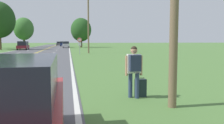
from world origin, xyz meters
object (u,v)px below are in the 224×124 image
(hitchhiker_person, at_px, (134,66))
(car_dark_grey_sedan_receding, at_px, (59,43))
(suitcase, at_px, (140,88))
(car_red_hatchback_nearest, at_px, (3,106))
(car_maroon_suv_approaching, at_px, (23,45))
(car_silver_van_mid_near, at_px, (66,44))
(car_dark_blue_sedan_mid_far, at_px, (63,44))
(traffic_sign, at_px, (80,42))
(tree_right_cluster, at_px, (81,30))
(tree_far_back, at_px, (24,29))

(hitchhiker_person, height_order, car_dark_grey_sedan_receding, hitchhiker_person)
(suitcase, xyz_separation_m, car_red_hatchback_nearest, (-3.47, -3.69, 0.57))
(car_red_hatchback_nearest, height_order, car_maroon_suv_approaching, car_maroon_suv_approaching)
(car_silver_van_mid_near, distance_m, car_dark_blue_sedan_mid_far, 13.99)
(suitcase, relative_size, traffic_sign, 0.29)
(traffic_sign, height_order, car_silver_van_mid_near, traffic_sign)
(hitchhiker_person, distance_m, car_dark_grey_sedan_receding, 87.16)
(suitcase, bearing_deg, tree_right_cluster, -0.62)
(car_red_hatchback_nearest, distance_m, car_dark_blue_sedan_mid_far, 77.07)
(suitcase, xyz_separation_m, tree_far_back, (-15.13, 65.18, 5.02))
(car_dark_grey_sedan_receding, bearing_deg, car_red_hatchback_nearest, 3.59)
(car_red_hatchback_nearest, bearing_deg, hitchhiker_person, 136.80)
(car_maroon_suv_approaching, bearing_deg, tree_far_back, 8.08)
(traffic_sign, bearing_deg, tree_right_cluster, 86.62)
(tree_right_cluster, bearing_deg, car_silver_van_mid_near, -174.77)
(car_silver_van_mid_near, bearing_deg, car_red_hatchback_nearest, -2.93)
(hitchhiker_person, bearing_deg, car_dark_blue_sedan_mid_far, 3.56)
(hitchhiker_person, xyz_separation_m, car_silver_van_mid_near, (-2.82, 59.57, -0.16))
(tree_far_back, relative_size, car_maroon_suv_approaching, 1.78)
(suitcase, bearing_deg, car_dark_blue_sedan_mid_far, 3.78)
(hitchhiker_person, xyz_separation_m, tree_right_cluster, (1.42, 59.96, 3.87))
(suitcase, distance_m, car_maroon_suv_approaching, 46.36)
(tree_far_back, bearing_deg, car_dark_blue_sedan_mid_far, 36.92)
(hitchhiker_person, height_order, car_silver_van_mid_near, hitchhiker_person)
(suitcase, relative_size, car_dark_blue_sedan_mid_far, 0.16)
(suitcase, relative_size, car_red_hatchback_nearest, 0.16)
(car_red_hatchback_nearest, relative_size, car_maroon_suv_approaching, 0.85)
(tree_far_back, xyz_separation_m, car_maroon_suv_approaching, (3.30, -20.35, -4.39))
(car_maroon_suv_approaching, height_order, car_silver_van_mid_near, car_maroon_suv_approaching)
(car_silver_van_mid_near, xyz_separation_m, car_dark_grey_sedan_receding, (-2.95, 27.40, -0.10))
(car_red_hatchback_nearest, bearing_deg, car_dark_grey_sedan_receding, -179.54)
(car_red_hatchback_nearest, xyz_separation_m, car_dark_blue_sedan_mid_far, (-0.75, 77.06, -0.04))
(car_dark_blue_sedan_mid_far, bearing_deg, suitcase, 4.15)
(tree_right_cluster, bearing_deg, car_maroon_suv_approaching, -130.87)
(traffic_sign, bearing_deg, car_red_hatchback_nearest, -95.11)
(tree_far_back, height_order, car_silver_van_mid_near, tree_far_back)
(car_maroon_suv_approaching, bearing_deg, hitchhiker_person, -166.74)
(suitcase, bearing_deg, car_dark_grey_sedan_receding, 4.47)
(tree_right_cluster, relative_size, car_silver_van_mid_near, 1.96)
(tree_right_cluster, bearing_deg, car_red_hatchback_nearest, -94.16)
(suitcase, height_order, tree_far_back, tree_far_back)
(car_red_hatchback_nearest, bearing_deg, car_silver_van_mid_near, 178.48)
(traffic_sign, xyz_separation_m, tree_right_cluster, (2.05, 34.73, 3.21))
(tree_right_cluster, distance_m, tree_far_back, 17.14)
(car_silver_van_mid_near, relative_size, car_dark_grey_sedan_receding, 1.05)
(tree_far_back, bearing_deg, car_maroon_suv_approaching, -80.78)
(traffic_sign, relative_size, car_dark_grey_sedan_receding, 0.58)
(car_red_hatchback_nearest, bearing_deg, car_dark_blue_sedan_mid_far, 179.39)
(car_dark_blue_sedan_mid_far, bearing_deg, car_silver_van_mid_near, 5.49)
(traffic_sign, height_order, car_red_hatchback_nearest, traffic_sign)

